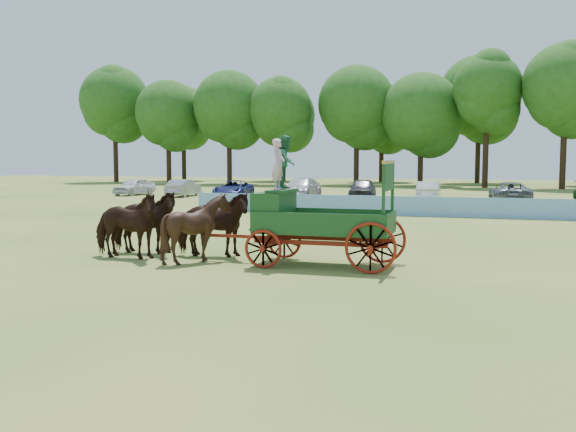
# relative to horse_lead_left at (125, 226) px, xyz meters

# --- Properties ---
(ground) EXTENTS (160.00, 160.00, 0.00)m
(ground) POSITION_rel_horse_lead_left_xyz_m (8.26, -0.80, -1.01)
(ground) COLOR #9C9046
(ground) RESTS_ON ground
(horse_lead_left) EXTENTS (2.43, 1.15, 2.03)m
(horse_lead_left) POSITION_rel_horse_lead_left_xyz_m (0.00, 0.00, 0.00)
(horse_lead_left) COLOR black
(horse_lead_left) RESTS_ON ground
(horse_lead_right) EXTENTS (2.49, 1.30, 2.03)m
(horse_lead_right) POSITION_rel_horse_lead_left_xyz_m (0.00, 1.10, 0.00)
(horse_lead_right) COLOR black
(horse_lead_right) RESTS_ON ground
(horse_wheel_left) EXTENTS (2.15, 2.00, 2.03)m
(horse_wheel_left) POSITION_rel_horse_lead_left_xyz_m (2.40, 0.00, 0.00)
(horse_wheel_left) COLOR black
(horse_wheel_left) RESTS_ON ground
(horse_wheel_right) EXTENTS (2.55, 1.48, 2.03)m
(horse_wheel_right) POSITION_rel_horse_lead_left_xyz_m (2.40, 1.10, 0.00)
(horse_wheel_right) COLOR black
(horse_wheel_right) RESTS_ON ground
(farm_dray) EXTENTS (6.00, 2.00, 3.71)m
(farm_dray) POSITION_rel_horse_lead_left_xyz_m (5.37, 0.58, 0.60)
(farm_dray) COLOR maroon
(farm_dray) RESTS_ON ground
(sponsor_banner) EXTENTS (26.00, 0.08, 1.05)m
(sponsor_banner) POSITION_rel_horse_lead_left_xyz_m (7.26, 17.20, -0.49)
(sponsor_banner) COLOR #2173B5
(sponsor_banner) RESTS_ON ground
(parked_cars) EXTENTS (56.73, 7.66, 1.63)m
(parked_cars) POSITION_rel_horse_lead_left_xyz_m (12.23, 29.26, -0.26)
(parked_cars) COLOR silver
(parked_cars) RESTS_ON ground
(treeline) EXTENTS (93.34, 24.82, 15.84)m
(treeline) POSITION_rel_horse_lead_left_xyz_m (5.93, 59.16, 8.61)
(treeline) COLOR #382314
(treeline) RESTS_ON ground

